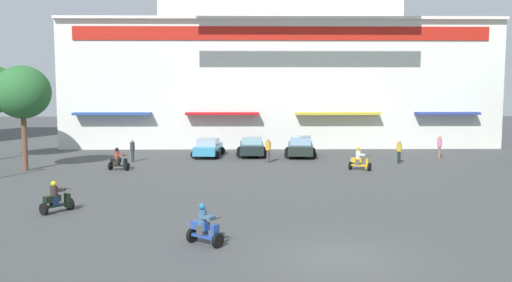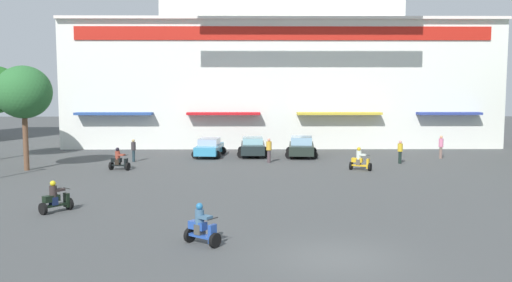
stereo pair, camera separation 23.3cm
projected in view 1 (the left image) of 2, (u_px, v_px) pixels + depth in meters
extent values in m
plane|color=#464849|center=(301.00, 185.00, 31.09)|extent=(128.00, 128.00, 0.00)
cube|color=white|center=(277.00, 85.00, 54.32)|extent=(38.02, 13.87, 10.96)
cube|color=red|center=(282.00, 33.00, 46.92)|extent=(34.98, 0.12, 1.13)
cube|color=white|center=(282.00, 18.00, 46.75)|extent=(38.02, 0.70, 0.24)
cube|color=#2A4B94|center=(112.00, 114.00, 46.86)|extent=(6.44, 1.10, 0.20)
cube|color=red|center=(222.00, 114.00, 47.03)|extent=(6.16, 1.10, 0.20)
cube|color=gold|center=(338.00, 113.00, 47.21)|extent=(7.11, 1.10, 0.20)
cube|color=#2D3E90|center=(447.00, 113.00, 47.39)|extent=(5.32, 1.10, 0.20)
cylinder|color=brown|center=(25.00, 141.00, 36.17)|extent=(0.34, 0.34, 3.83)
ellipsoid|color=#2C6832|center=(22.00, 92.00, 35.85)|extent=(3.57, 3.51, 3.39)
cube|color=#3892BE|center=(208.00, 149.00, 43.22)|extent=(2.07, 4.42, 0.64)
cube|color=#A5B2CA|center=(208.00, 142.00, 43.16)|extent=(1.63, 2.27, 0.50)
cylinder|color=black|center=(201.00, 150.00, 44.63)|extent=(0.61, 0.22, 0.60)
cylinder|color=black|center=(221.00, 151.00, 44.50)|extent=(0.61, 0.22, 0.60)
cylinder|color=black|center=(194.00, 155.00, 42.00)|extent=(0.61, 0.22, 0.60)
cylinder|color=black|center=(216.00, 155.00, 41.87)|extent=(0.61, 0.22, 0.60)
cube|color=#1E2829|center=(252.00, 148.00, 43.57)|extent=(1.79, 4.29, 0.71)
cube|color=#8DC2CE|center=(252.00, 140.00, 43.51)|extent=(1.54, 2.14, 0.48)
cylinder|color=black|center=(240.00, 150.00, 44.91)|extent=(0.60, 0.17, 0.60)
cylinder|color=black|center=(263.00, 150.00, 44.94)|extent=(0.60, 0.17, 0.60)
cylinder|color=black|center=(240.00, 154.00, 42.27)|extent=(0.60, 0.17, 0.60)
cylinder|color=black|center=(264.00, 154.00, 42.30)|extent=(0.60, 0.17, 0.60)
cube|color=#222B26|center=(300.00, 149.00, 43.18)|extent=(2.21, 4.38, 0.70)
cube|color=#8DB6D3|center=(300.00, 140.00, 43.11)|extent=(1.77, 2.25, 0.58)
cylinder|color=black|center=(289.00, 151.00, 44.58)|extent=(0.61, 0.22, 0.60)
cylinder|color=black|center=(312.00, 151.00, 44.45)|extent=(0.61, 0.22, 0.60)
cylinder|color=black|center=(288.00, 155.00, 41.98)|extent=(0.61, 0.22, 0.60)
cylinder|color=black|center=(313.00, 155.00, 41.85)|extent=(0.61, 0.22, 0.60)
cylinder|color=black|center=(70.00, 204.00, 25.10)|extent=(0.49, 0.44, 0.52)
cylinder|color=black|center=(44.00, 209.00, 24.09)|extent=(0.49, 0.44, 0.52)
cube|color=black|center=(57.00, 205.00, 24.59)|extent=(0.93, 1.06, 0.10)
cube|color=black|center=(52.00, 199.00, 24.38)|extent=(0.69, 0.75, 0.28)
cube|color=black|center=(67.00, 200.00, 24.98)|extent=(0.34, 0.31, 0.63)
cylinder|color=black|center=(67.00, 189.00, 24.95)|extent=(0.43, 0.36, 0.04)
cube|color=#172449|center=(54.00, 201.00, 24.47)|extent=(0.42, 0.42, 0.36)
cylinder|color=#312826|center=(54.00, 192.00, 24.42)|extent=(0.45, 0.45, 0.49)
sphere|color=gold|center=(54.00, 184.00, 24.39)|extent=(0.25, 0.25, 0.25)
cube|color=#312826|center=(60.00, 190.00, 24.64)|extent=(0.54, 0.56, 0.10)
cylinder|color=black|center=(369.00, 167.00, 36.20)|extent=(0.37, 0.53, 0.52)
cylinder|color=black|center=(351.00, 166.00, 36.75)|extent=(0.37, 0.53, 0.52)
cube|color=gold|center=(360.00, 165.00, 36.47)|extent=(1.10, 0.75, 0.10)
cube|color=gold|center=(357.00, 160.00, 36.53)|extent=(0.76, 0.59, 0.28)
cube|color=gold|center=(367.00, 164.00, 36.23)|extent=(0.27, 0.35, 0.65)
cylinder|color=black|center=(368.00, 155.00, 36.17)|extent=(0.27, 0.48, 0.04)
cube|color=brown|center=(358.00, 162.00, 36.50)|extent=(0.40, 0.41, 0.36)
cylinder|color=silver|center=(358.00, 155.00, 36.45)|extent=(0.43, 0.43, 0.57)
sphere|color=gold|center=(358.00, 149.00, 36.41)|extent=(0.25, 0.25, 0.25)
cube|color=silver|center=(362.00, 155.00, 36.33)|extent=(0.55, 0.50, 0.10)
cylinder|color=black|center=(127.00, 167.00, 36.33)|extent=(0.26, 0.54, 0.52)
cylinder|color=black|center=(111.00, 166.00, 36.59)|extent=(0.26, 0.54, 0.52)
cube|color=black|center=(119.00, 165.00, 36.45)|extent=(1.07, 0.52, 0.10)
cube|color=black|center=(116.00, 160.00, 36.46)|extent=(0.71, 0.45, 0.28)
cube|color=black|center=(125.00, 163.00, 36.34)|extent=(0.21, 0.34, 0.64)
cylinder|color=black|center=(126.00, 155.00, 36.28)|extent=(0.16, 0.51, 0.04)
cube|color=black|center=(117.00, 162.00, 36.46)|extent=(0.35, 0.38, 0.36)
cylinder|color=brown|center=(117.00, 155.00, 36.41)|extent=(0.39, 0.39, 0.54)
sphere|color=black|center=(117.00, 149.00, 36.37)|extent=(0.25, 0.25, 0.25)
cube|color=brown|center=(121.00, 155.00, 36.35)|extent=(0.51, 0.43, 0.10)
cylinder|color=black|center=(218.00, 241.00, 19.31)|extent=(0.43, 0.50, 0.52)
cylinder|color=black|center=(192.00, 235.00, 19.99)|extent=(0.43, 0.50, 0.52)
cube|color=#24499F|center=(205.00, 236.00, 19.64)|extent=(1.00, 0.85, 0.10)
cube|color=#24499F|center=(200.00, 225.00, 19.73)|extent=(0.71, 0.64, 0.28)
cube|color=#24499F|center=(215.00, 234.00, 19.35)|extent=(0.30, 0.34, 0.66)
cylinder|color=black|center=(216.00, 219.00, 19.28)|extent=(0.34, 0.44, 0.04)
cube|color=#42423D|center=(202.00, 229.00, 19.69)|extent=(0.42, 0.42, 0.36)
cylinder|color=#3D607E|center=(202.00, 217.00, 19.64)|extent=(0.45, 0.45, 0.52)
sphere|color=#24699F|center=(202.00, 206.00, 19.60)|extent=(0.25, 0.25, 0.25)
cube|color=#3D607E|center=(208.00, 217.00, 19.49)|extent=(0.56, 0.54, 0.10)
cylinder|color=#4A3B40|center=(268.00, 156.00, 39.89)|extent=(0.34, 0.34, 0.90)
cylinder|color=gold|center=(268.00, 146.00, 39.81)|extent=(0.55, 0.55, 0.62)
sphere|color=tan|center=(268.00, 140.00, 39.77)|extent=(0.22, 0.22, 0.22)
cylinder|color=black|center=(399.00, 157.00, 39.52)|extent=(0.30, 0.30, 0.87)
cylinder|color=gold|center=(399.00, 147.00, 39.45)|extent=(0.49, 0.49, 0.55)
sphere|color=tan|center=(399.00, 142.00, 39.41)|extent=(0.22, 0.22, 0.22)
cylinder|color=#22343C|center=(133.00, 156.00, 40.34)|extent=(0.28, 0.28, 0.84)
cylinder|color=#353033|center=(132.00, 146.00, 40.26)|extent=(0.45, 0.45, 0.58)
sphere|color=tan|center=(132.00, 141.00, 40.22)|extent=(0.22, 0.22, 0.22)
cylinder|color=#7F6359|center=(439.00, 153.00, 42.16)|extent=(0.22, 0.22, 0.88)
cylinder|color=pink|center=(440.00, 143.00, 42.09)|extent=(0.35, 0.35, 0.63)
sphere|color=tan|center=(440.00, 137.00, 42.04)|extent=(0.23, 0.23, 0.23)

